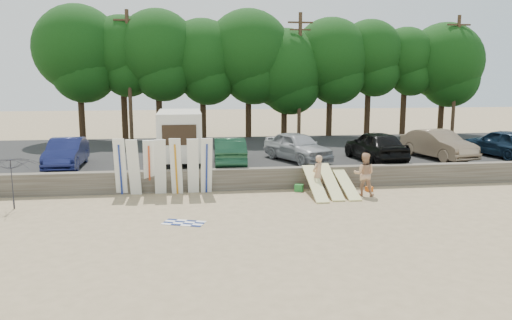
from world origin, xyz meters
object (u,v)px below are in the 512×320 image
at_px(car_0, 66,153).
at_px(car_1, 229,152).
at_px(box_trailer, 180,135).
at_px(cooler, 299,188).
at_px(beachgoer_a, 318,174).
at_px(beachgoer_b, 364,174).
at_px(car_2, 297,147).
at_px(car_4, 438,144).
at_px(car_5, 502,143).
at_px(car_3, 375,146).
at_px(beach_umbrella, 11,183).

xyz_separation_m(car_0, car_1, (8.18, -0.60, -0.00)).
height_order(box_trailer, cooler, box_trailer).
height_order(beachgoer_a, cooler, beachgoer_a).
height_order(beachgoer_a, beachgoer_b, beachgoer_b).
distance_m(car_0, car_2, 11.95).
height_order(car_4, car_5, car_5).
relative_size(car_3, beachgoer_b, 2.55).
distance_m(car_0, cooler, 11.83).
height_order(box_trailer, beachgoer_b, box_trailer).
height_order(car_5, beachgoer_b, car_5).
relative_size(beachgoer_b, beach_umbrella, 0.81).
bearing_deg(cooler, beachgoer_b, 0.11).
relative_size(car_4, beachgoer_b, 2.50).
distance_m(beachgoer_a, beach_umbrella, 12.82).
relative_size(box_trailer, car_0, 0.98).
relative_size(car_0, car_3, 0.91).
bearing_deg(car_2, car_4, -25.32).
bearing_deg(beachgoer_a, car_4, 169.85).
bearing_deg(car_2, cooler, -124.85).
bearing_deg(car_4, car_1, 170.34).
relative_size(car_4, car_5, 1.02).
height_order(car_0, car_2, car_2).
xyz_separation_m(beachgoer_b, beach_umbrella, (-14.72, -0.33, 0.11)).
distance_m(car_5, beachgoer_b, 11.25).
distance_m(car_1, cooler, 4.55).
height_order(car_3, beachgoer_b, car_3).
xyz_separation_m(box_trailer, car_3, (10.44, -0.41, -0.71)).
distance_m(car_3, cooler, 6.31).
distance_m(car_2, beachgoer_b, 5.70).
distance_m(box_trailer, car_2, 6.32).
height_order(car_1, car_4, car_4).
bearing_deg(cooler, car_1, 155.56).
relative_size(car_1, car_4, 0.92).
bearing_deg(car_1, car_4, -174.30).
distance_m(car_0, car_4, 19.92).
xyz_separation_m(box_trailer, car_1, (2.51, -0.78, -0.82)).
bearing_deg(beach_umbrella, car_0, 80.20).
distance_m(car_0, car_3, 16.11).
height_order(box_trailer, car_3, box_trailer).
distance_m(car_0, beachgoer_b, 14.68).
height_order(car_3, beach_umbrella, car_3).
distance_m(car_1, car_2, 3.90).
distance_m(car_1, beachgoer_a, 5.26).
height_order(car_3, cooler, car_3).
xyz_separation_m(car_2, cooler, (-0.83, -4.22, -1.32)).
relative_size(car_3, car_5, 1.04).
distance_m(box_trailer, car_4, 14.27).
bearing_deg(beach_umbrella, car_4, 14.73).
xyz_separation_m(car_0, beachgoer_b, (13.80, -4.97, -0.48)).
xyz_separation_m(car_3, car_5, (7.68, 0.41, -0.03)).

